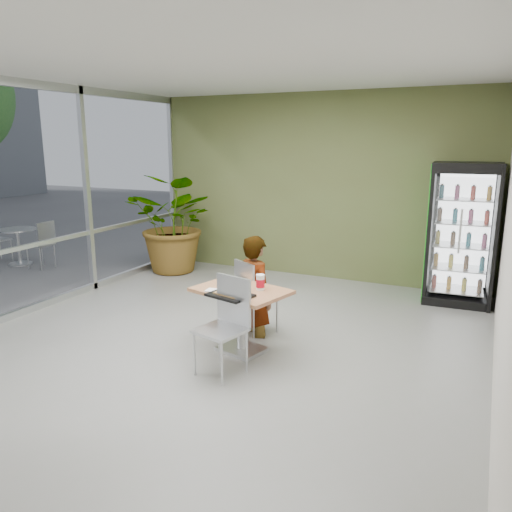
% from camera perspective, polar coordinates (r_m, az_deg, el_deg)
% --- Properties ---
extents(ground, '(7.00, 7.00, 0.00)m').
position_cam_1_polar(ground, '(6.08, -4.58, -10.16)').
color(ground, gray).
rests_on(ground, ground).
extents(room_envelope, '(6.00, 7.00, 3.20)m').
position_cam_1_polar(room_envelope, '(5.65, -4.88, 4.93)').
color(room_envelope, silver).
rests_on(room_envelope, ground).
extents(storefront_frame, '(0.10, 7.00, 3.20)m').
position_cam_1_polar(storefront_frame, '(7.61, -24.88, 5.88)').
color(storefront_frame, '#BBBDC0').
rests_on(storefront_frame, ground).
extents(dining_table, '(1.16, 0.94, 0.75)m').
position_cam_1_polar(dining_table, '(5.74, -1.70, -5.84)').
color(dining_table, '#BD7451').
rests_on(dining_table, ground).
extents(chair_far, '(0.57, 0.57, 0.94)m').
position_cam_1_polar(chair_far, '(6.26, -0.58, -4.05)').
color(chair_far, '#BBBDC0').
rests_on(chair_far, ground).
extents(chair_near, '(0.54, 0.54, 1.02)m').
position_cam_1_polar(chair_near, '(5.25, -3.32, -7.01)').
color(chair_near, '#BBBDC0').
rests_on(chair_near, ground).
extents(seated_woman, '(0.68, 0.61, 1.56)m').
position_cam_1_polar(seated_woman, '(6.29, -0.03, -4.65)').
color(seated_woman, black).
rests_on(seated_woman, ground).
extents(pizza_plate, '(0.31, 0.31, 0.03)m').
position_cam_1_polar(pizza_plate, '(5.79, -1.98, -3.26)').
color(pizza_plate, white).
rests_on(pizza_plate, dining_table).
extents(soda_cup, '(0.10, 0.10, 0.18)m').
position_cam_1_polar(soda_cup, '(5.62, 0.50, -3.05)').
color(soda_cup, white).
rests_on(soda_cup, dining_table).
extents(napkin_stack, '(0.14, 0.14, 0.02)m').
position_cam_1_polar(napkin_stack, '(5.61, -5.02, -3.94)').
color(napkin_stack, white).
rests_on(napkin_stack, dining_table).
extents(cafeteria_tray, '(0.53, 0.44, 0.03)m').
position_cam_1_polar(cafeteria_tray, '(5.41, -2.97, -4.49)').
color(cafeteria_tray, black).
rests_on(cafeteria_tray, dining_table).
extents(beverage_fridge, '(0.99, 0.79, 2.09)m').
position_cam_1_polar(beverage_fridge, '(7.96, 22.39, 2.33)').
color(beverage_fridge, black).
rests_on(beverage_fridge, ground).
extents(potted_plant, '(1.65, 1.43, 1.82)m').
position_cam_1_polar(potted_plant, '(9.27, -9.10, 3.72)').
color(potted_plant, '#266027').
rests_on(potted_plant, ground).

